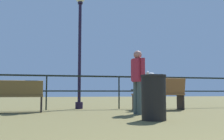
{
  "coord_description": "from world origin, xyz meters",
  "views": [
    {
      "loc": [
        -1.08,
        -0.08,
        0.54
      ],
      "look_at": [
        0.79,
        7.39,
        1.22
      ],
      "focal_mm": 40.46,
      "sensor_mm": 36.0,
      "label": 1
    }
  ],
  "objects_px": {
    "bench_near_left": "(16,95)",
    "lamppost_center": "(80,33)",
    "person_by_bench": "(138,77)",
    "trash_bin": "(154,97)",
    "seagull_on_rail": "(150,74)",
    "bench_near_right": "(159,92)"
  },
  "relations": [
    {
      "from": "bench_near_right",
      "to": "lamppost_center",
      "type": "relative_size",
      "value": 0.39
    },
    {
      "from": "bench_near_left",
      "to": "bench_near_right",
      "type": "height_order",
      "value": "bench_near_right"
    },
    {
      "from": "lamppost_center",
      "to": "trash_bin",
      "type": "xyz_separation_m",
      "value": [
        1.0,
        -3.72,
        -2.07
      ]
    },
    {
      "from": "bench_near_left",
      "to": "trash_bin",
      "type": "height_order",
      "value": "trash_bin"
    },
    {
      "from": "bench_near_left",
      "to": "bench_near_right",
      "type": "distance_m",
      "value": 4.1
    },
    {
      "from": "bench_near_left",
      "to": "lamppost_center",
      "type": "xyz_separation_m",
      "value": [
        1.81,
        1.17,
        2.04
      ]
    },
    {
      "from": "person_by_bench",
      "to": "trash_bin",
      "type": "bearing_deg",
      "value": -96.85
    },
    {
      "from": "person_by_bench",
      "to": "trash_bin",
      "type": "height_order",
      "value": "person_by_bench"
    },
    {
      "from": "lamppost_center",
      "to": "trash_bin",
      "type": "height_order",
      "value": "lamppost_center"
    },
    {
      "from": "bench_near_left",
      "to": "seagull_on_rail",
      "type": "relative_size",
      "value": 4.25
    },
    {
      "from": "bench_near_left",
      "to": "person_by_bench",
      "type": "bearing_deg",
      "value": -22.66
    },
    {
      "from": "bench_near_left",
      "to": "lamppost_center",
      "type": "distance_m",
      "value": 2.97
    },
    {
      "from": "person_by_bench",
      "to": "trash_bin",
      "type": "xyz_separation_m",
      "value": [
        -0.16,
        -1.31,
        -0.46
      ]
    },
    {
      "from": "bench_near_right",
      "to": "person_by_bench",
      "type": "xyz_separation_m",
      "value": [
        -1.12,
        -1.23,
        0.37
      ]
    },
    {
      "from": "bench_near_right",
      "to": "person_by_bench",
      "type": "distance_m",
      "value": 1.7
    },
    {
      "from": "lamppost_center",
      "to": "person_by_bench",
      "type": "xyz_separation_m",
      "value": [
        1.16,
        -2.41,
        -1.61
      ]
    },
    {
      "from": "bench_near_right",
      "to": "person_by_bench",
      "type": "bearing_deg",
      "value": -132.38
    },
    {
      "from": "person_by_bench",
      "to": "seagull_on_rail",
      "type": "height_order",
      "value": "person_by_bench"
    },
    {
      "from": "lamppost_center",
      "to": "seagull_on_rail",
      "type": "xyz_separation_m",
      "value": [
        2.38,
        -0.29,
        -1.36
      ]
    },
    {
      "from": "person_by_bench",
      "to": "bench_near_right",
      "type": "bearing_deg",
      "value": 47.62
    },
    {
      "from": "bench_near_left",
      "to": "lamppost_center",
      "type": "bearing_deg",
      "value": 32.78
    },
    {
      "from": "bench_near_left",
      "to": "person_by_bench",
      "type": "relative_size",
      "value": 0.9
    }
  ]
}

